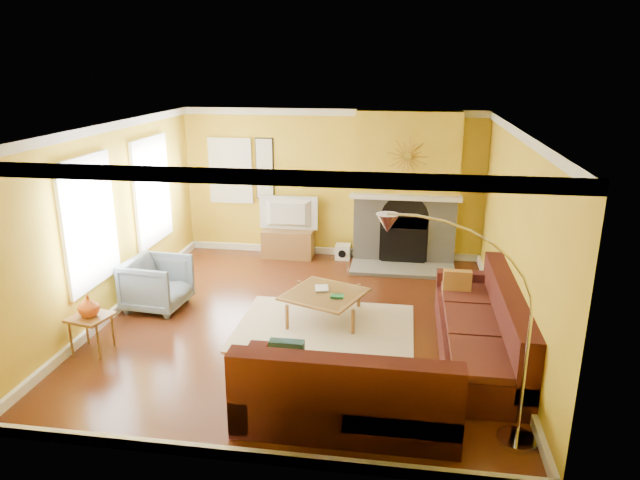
% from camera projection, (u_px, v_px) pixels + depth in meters
% --- Properties ---
extents(floor, '(5.50, 6.00, 0.02)m').
position_uv_depth(floor, '(303.00, 322.00, 8.03)').
color(floor, '#602B14').
rests_on(floor, ground).
extents(ceiling, '(5.50, 6.00, 0.02)m').
position_uv_depth(ceiling, '(301.00, 126.00, 7.21)').
color(ceiling, white).
rests_on(ceiling, ground).
extents(wall_back, '(5.50, 0.02, 2.70)m').
position_uv_depth(wall_back, '(332.00, 184.00, 10.46)').
color(wall_back, gold).
rests_on(wall_back, ground).
extents(wall_front, '(5.50, 0.02, 2.70)m').
position_uv_depth(wall_front, '(238.00, 329.00, 4.78)').
color(wall_front, gold).
rests_on(wall_front, ground).
extents(wall_left, '(0.02, 6.00, 2.70)m').
position_uv_depth(wall_left, '(110.00, 221.00, 8.02)').
color(wall_left, gold).
rests_on(wall_left, ground).
extents(wall_right, '(0.02, 6.00, 2.70)m').
position_uv_depth(wall_right, '(516.00, 238.00, 7.22)').
color(wall_right, gold).
rests_on(wall_right, ground).
extents(baseboard, '(5.50, 6.00, 0.12)m').
position_uv_depth(baseboard, '(303.00, 317.00, 8.01)').
color(baseboard, white).
rests_on(baseboard, floor).
extents(crown_molding, '(5.50, 6.00, 0.12)m').
position_uv_depth(crown_molding, '(301.00, 132.00, 7.23)').
color(crown_molding, white).
rests_on(crown_molding, ceiling).
extents(window_left_near, '(0.06, 1.22, 1.72)m').
position_uv_depth(window_left_near, '(151.00, 191.00, 9.19)').
color(window_left_near, white).
rests_on(window_left_near, wall_left).
extents(window_left_far, '(0.06, 1.22, 1.72)m').
position_uv_depth(window_left_far, '(88.00, 222.00, 7.40)').
color(window_left_far, white).
rests_on(window_left_far, wall_left).
extents(window_back, '(0.82, 0.06, 1.22)m').
position_uv_depth(window_back, '(231.00, 171.00, 10.62)').
color(window_back, white).
rests_on(window_back, wall_back).
extents(wall_art, '(0.34, 0.04, 1.14)m').
position_uv_depth(wall_art, '(265.00, 169.00, 10.53)').
color(wall_art, white).
rests_on(wall_art, wall_back).
extents(fireplace, '(1.80, 0.40, 2.70)m').
position_uv_depth(fireplace, '(406.00, 188.00, 10.07)').
color(fireplace, gray).
rests_on(fireplace, floor).
extents(mantel, '(1.92, 0.22, 0.08)m').
position_uv_depth(mantel, '(406.00, 197.00, 9.87)').
color(mantel, white).
rests_on(mantel, fireplace).
extents(hearth, '(1.80, 0.70, 0.06)m').
position_uv_depth(hearth, '(402.00, 269.00, 9.94)').
color(hearth, gray).
rests_on(hearth, floor).
extents(sunburst, '(0.70, 0.04, 0.70)m').
position_uv_depth(sunburst, '(407.00, 157.00, 9.67)').
color(sunburst, olive).
rests_on(sunburst, fireplace).
extents(rug, '(2.40, 1.80, 0.02)m').
position_uv_depth(rug, '(325.00, 327.00, 7.83)').
color(rug, beige).
rests_on(rug, floor).
extents(sectional_sofa, '(3.00, 3.49, 0.90)m').
position_uv_depth(sectional_sofa, '(392.00, 328.00, 6.81)').
color(sectional_sofa, '#471916').
rests_on(sectional_sofa, floor).
extents(coffee_table, '(1.29, 1.29, 0.39)m').
position_uv_depth(coffee_table, '(324.00, 305.00, 8.06)').
color(coffee_table, white).
rests_on(coffee_table, floor).
extents(media_console, '(0.94, 0.42, 0.51)m').
position_uv_depth(media_console, '(288.00, 244.00, 10.60)').
color(media_console, olive).
rests_on(media_console, floor).
extents(tv, '(1.09, 0.16, 0.63)m').
position_uv_depth(tv, '(287.00, 214.00, 10.43)').
color(tv, black).
rests_on(tv, media_console).
extents(subwoofer, '(0.27, 0.27, 0.27)m').
position_uv_depth(subwoofer, '(343.00, 252.00, 10.54)').
color(subwoofer, white).
rests_on(subwoofer, floor).
extents(armchair, '(0.91, 0.89, 0.76)m').
position_uv_depth(armchair, '(157.00, 284.00, 8.35)').
color(armchair, slate).
rests_on(armchair, floor).
extents(side_table, '(0.53, 0.53, 0.49)m').
position_uv_depth(side_table, '(92.00, 334.00, 7.11)').
color(side_table, olive).
rests_on(side_table, floor).
extents(vase, '(0.33, 0.33, 0.27)m').
position_uv_depth(vase, '(89.00, 306.00, 6.99)').
color(vase, '#D8591E').
rests_on(vase, side_table).
extents(book, '(0.23, 0.28, 0.02)m').
position_uv_depth(book, '(315.00, 288.00, 8.12)').
color(book, white).
rests_on(book, coffee_table).
extents(arc_lamp, '(1.40, 0.36, 2.21)m').
position_uv_depth(arc_lamp, '(461.00, 334.00, 5.22)').
color(arc_lamp, silver).
rests_on(arc_lamp, floor).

